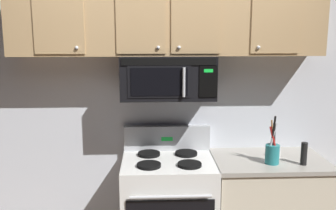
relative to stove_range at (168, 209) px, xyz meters
The scene contains 8 objects.
back_wall 0.95m from the stove_range, 90.00° to the left, with size 5.20×0.10×2.70m, color silver.
stove_range is the anchor object (origin of this frame).
over_range_microwave 1.11m from the stove_range, 90.14° to the left, with size 0.76×0.43×0.35m.
upper_cabinets 1.56m from the stove_range, 90.00° to the left, with size 2.50×0.36×0.55m.
counter_segment 0.84m from the stove_range, ahead, with size 0.93×0.65×0.90m.
utensil_crock_teal 0.99m from the stove_range, ahead, with size 0.11×0.11×0.40m.
salt_shaker 1.04m from the stove_range, ahead, with size 0.04×0.04×0.12m.
pepper_mill 1.20m from the stove_range, ahead, with size 0.05×0.05×0.18m, color black.
Camera 1 is at (-0.15, -2.62, 1.96)m, focal length 41.55 mm.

